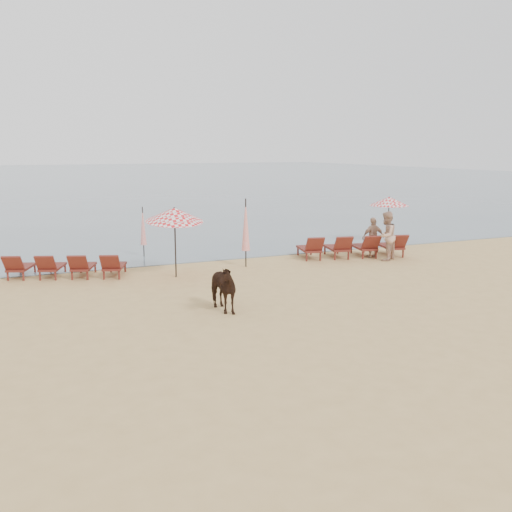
{
  "coord_description": "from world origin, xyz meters",
  "views": [
    {
      "loc": [
        -6.58,
        -10.19,
        4.23
      ],
      "look_at": [
        0.0,
        5.0,
        1.1
      ],
      "focal_mm": 40.0,
      "sensor_mm": 36.0,
      "label": 1
    }
  ],
  "objects_px": {
    "lounger_cluster_right": "(352,246)",
    "beachgoer_right_b": "(373,238)",
    "cow": "(219,287)",
    "umbrella_open_left_b": "(175,215)",
    "beachgoer_right_a": "(386,236)",
    "umbrella_closed_right": "(246,225)",
    "lounger_cluster_left": "(66,266)",
    "umbrella_closed_left": "(143,226)",
    "umbrella_open_right": "(389,201)"
  },
  "relations": [
    {
      "from": "umbrella_open_left_b",
      "to": "beachgoer_right_a",
      "type": "distance_m",
      "value": 8.27
    },
    {
      "from": "umbrella_closed_right",
      "to": "beachgoer_right_b",
      "type": "distance_m",
      "value": 5.32
    },
    {
      "from": "beachgoer_right_b",
      "to": "umbrella_closed_left",
      "type": "bearing_deg",
      "value": -17.52
    },
    {
      "from": "cow",
      "to": "beachgoer_right_b",
      "type": "relative_size",
      "value": 0.96
    },
    {
      "from": "lounger_cluster_left",
      "to": "umbrella_open_left_b",
      "type": "xyz_separation_m",
      "value": [
        3.36,
        -1.35,
        1.69
      ]
    },
    {
      "from": "cow",
      "to": "beachgoer_right_a",
      "type": "distance_m",
      "value": 9.16
    },
    {
      "from": "umbrella_closed_right",
      "to": "beachgoer_right_a",
      "type": "relative_size",
      "value": 1.32
    },
    {
      "from": "lounger_cluster_right",
      "to": "umbrella_closed_left",
      "type": "bearing_deg",
      "value": 168.31
    },
    {
      "from": "lounger_cluster_left",
      "to": "umbrella_closed_right",
      "type": "distance_m",
      "value": 6.29
    },
    {
      "from": "lounger_cluster_right",
      "to": "beachgoer_right_b",
      "type": "height_order",
      "value": "beachgoer_right_b"
    },
    {
      "from": "cow",
      "to": "beachgoer_right_a",
      "type": "bearing_deg",
      "value": 20.71
    },
    {
      "from": "umbrella_open_left_b",
      "to": "cow",
      "type": "xyz_separation_m",
      "value": [
        -0.03,
        -4.38,
        -1.45
      ]
    },
    {
      "from": "lounger_cluster_left",
      "to": "beachgoer_right_a",
      "type": "xyz_separation_m",
      "value": [
        11.55,
        -1.7,
        0.53
      ]
    },
    {
      "from": "umbrella_closed_right",
      "to": "cow",
      "type": "bearing_deg",
      "value": -119.37
    },
    {
      "from": "umbrella_open_right",
      "to": "umbrella_closed_right",
      "type": "xyz_separation_m",
      "value": [
        -7.87,
        -2.25,
        -0.38
      ]
    },
    {
      "from": "umbrella_open_left_b",
      "to": "beachgoer_right_a",
      "type": "relative_size",
      "value": 1.29
    },
    {
      "from": "lounger_cluster_left",
      "to": "umbrella_closed_left",
      "type": "height_order",
      "value": "umbrella_closed_left"
    },
    {
      "from": "lounger_cluster_right",
      "to": "beachgoer_right_b",
      "type": "bearing_deg",
      "value": -11.44
    },
    {
      "from": "lounger_cluster_left",
      "to": "umbrella_open_right",
      "type": "bearing_deg",
      "value": 26.51
    },
    {
      "from": "umbrella_closed_right",
      "to": "beachgoer_right_a",
      "type": "distance_m",
      "value": 5.52
    },
    {
      "from": "lounger_cluster_left",
      "to": "beachgoer_right_a",
      "type": "bearing_deg",
      "value": 11.88
    },
    {
      "from": "cow",
      "to": "beachgoer_right_b",
      "type": "bearing_deg",
      "value": 24.65
    },
    {
      "from": "umbrella_open_right",
      "to": "beachgoer_right_b",
      "type": "height_order",
      "value": "umbrella_open_right"
    },
    {
      "from": "lounger_cluster_right",
      "to": "beachgoer_right_a",
      "type": "xyz_separation_m",
      "value": [
        0.88,
        -0.97,
        0.49
      ]
    },
    {
      "from": "umbrella_closed_left",
      "to": "umbrella_closed_right",
      "type": "xyz_separation_m",
      "value": [
        2.98,
        -3.36,
        0.3
      ]
    },
    {
      "from": "umbrella_closed_left",
      "to": "cow",
      "type": "height_order",
      "value": "umbrella_closed_left"
    },
    {
      "from": "umbrella_closed_right",
      "to": "umbrella_open_right",
      "type": "bearing_deg",
      "value": 15.98
    },
    {
      "from": "umbrella_open_left_b",
      "to": "umbrella_closed_right",
      "type": "distance_m",
      "value": 2.91
    },
    {
      "from": "umbrella_closed_left",
      "to": "beachgoer_right_b",
      "type": "height_order",
      "value": "umbrella_closed_left"
    },
    {
      "from": "umbrella_open_right",
      "to": "beachgoer_right_b",
      "type": "distance_m",
      "value": 3.84
    },
    {
      "from": "umbrella_closed_left",
      "to": "beachgoer_right_b",
      "type": "relative_size",
      "value": 1.25
    },
    {
      "from": "umbrella_closed_right",
      "to": "umbrella_open_left_b",
      "type": "bearing_deg",
      "value": -167.19
    },
    {
      "from": "umbrella_closed_right",
      "to": "beachgoer_right_a",
      "type": "bearing_deg",
      "value": -10.31
    },
    {
      "from": "umbrella_closed_left",
      "to": "beachgoer_right_b",
      "type": "bearing_deg",
      "value": -24.19
    },
    {
      "from": "lounger_cluster_right",
      "to": "cow",
      "type": "bearing_deg",
      "value": -133.21
    },
    {
      "from": "umbrella_open_right",
      "to": "beachgoer_right_b",
      "type": "bearing_deg",
      "value": -154.71
    },
    {
      "from": "beachgoer_right_b",
      "to": "cow",
      "type": "bearing_deg",
      "value": 36.71
    },
    {
      "from": "umbrella_closed_left",
      "to": "beachgoer_right_a",
      "type": "xyz_separation_m",
      "value": [
        8.38,
        -4.34,
        -0.29
      ]
    },
    {
      "from": "lounger_cluster_right",
      "to": "umbrella_closed_left",
      "type": "relative_size",
      "value": 2.17
    },
    {
      "from": "umbrella_closed_left",
      "to": "beachgoer_right_b",
      "type": "xyz_separation_m",
      "value": [
        8.24,
        -3.7,
        -0.43
      ]
    },
    {
      "from": "lounger_cluster_left",
      "to": "umbrella_open_right",
      "type": "height_order",
      "value": "umbrella_open_right"
    },
    {
      "from": "lounger_cluster_left",
      "to": "beachgoer_right_b",
      "type": "xyz_separation_m",
      "value": [
        11.4,
        -1.05,
        0.39
      ]
    },
    {
      "from": "lounger_cluster_right",
      "to": "beachgoer_right_a",
      "type": "relative_size",
      "value": 2.31
    },
    {
      "from": "umbrella_open_right",
      "to": "lounger_cluster_right",
      "type": "bearing_deg",
      "value": -165.49
    },
    {
      "from": "beachgoer_right_a",
      "to": "umbrella_closed_left",
      "type": "bearing_deg",
      "value": -59.12
    },
    {
      "from": "umbrella_closed_left",
      "to": "lounger_cluster_right",
      "type": "bearing_deg",
      "value": -24.21
    },
    {
      "from": "cow",
      "to": "beachgoer_right_a",
      "type": "height_order",
      "value": "beachgoer_right_a"
    },
    {
      "from": "umbrella_open_left_b",
      "to": "umbrella_open_right",
      "type": "xyz_separation_m",
      "value": [
        10.65,
        2.89,
        -0.19
      ]
    },
    {
      "from": "umbrella_open_left_b",
      "to": "beachgoer_right_a",
      "type": "bearing_deg",
      "value": 7.7
    },
    {
      "from": "umbrella_open_left_b",
      "to": "umbrella_closed_left",
      "type": "bearing_deg",
      "value": 102.92
    }
  ]
}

